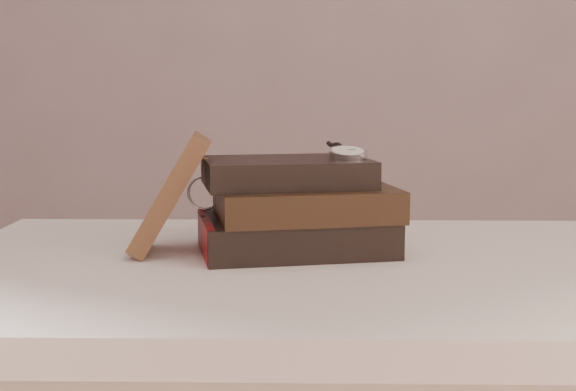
{
  "coord_description": "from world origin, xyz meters",
  "views": [
    {
      "loc": [
        -0.03,
        -0.59,
        0.97
      ],
      "look_at": [
        -0.05,
        0.41,
        0.82
      ],
      "focal_mm": 47.67,
      "sensor_mm": 36.0,
      "label": 1
    }
  ],
  "objects": [
    {
      "name": "eyeglasses",
      "position": [
        -0.15,
        0.47,
        0.82
      ],
      "size": [
        0.13,
        0.14,
        0.05
      ],
      "color": "silver",
      "rests_on": "book_stack"
    },
    {
      "name": "pocket_watch",
      "position": [
        0.02,
        0.41,
        0.88
      ],
      "size": [
        0.06,
        0.16,
        0.02
      ],
      "color": "silver",
      "rests_on": "book_stack"
    },
    {
      "name": "table",
      "position": [
        0.0,
        0.35,
        0.66
      ],
      "size": [
        1.0,
        0.6,
        0.75
      ],
      "color": "silver",
      "rests_on": "ground"
    },
    {
      "name": "journal",
      "position": [
        -0.21,
        0.4,
        0.83
      ],
      "size": [
        0.12,
        0.12,
        0.16
      ],
      "primitive_type": "cube",
      "rotation": [
        0.0,
        0.54,
        0.1
      ],
      "color": "#412819",
      "rests_on": "table"
    },
    {
      "name": "book_stack",
      "position": [
        -0.04,
        0.41,
        0.81
      ],
      "size": [
        0.28,
        0.22,
        0.12
      ],
      "color": "black",
      "rests_on": "table"
    }
  ]
}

